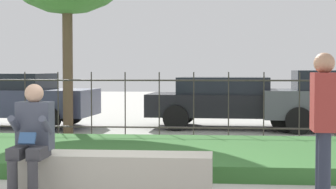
% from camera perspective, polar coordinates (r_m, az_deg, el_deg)
% --- Properties ---
extents(stone_bench, '(2.27, 0.56, 0.47)m').
position_cam_1_polar(stone_bench, '(6.53, -5.62, -8.24)').
color(stone_bench, '#B7B2A3').
rests_on(stone_bench, ground_plane).
extents(person_seated_reader, '(0.42, 0.73, 1.27)m').
position_cam_1_polar(person_seated_reader, '(6.37, -13.67, -4.13)').
color(person_seated_reader, black).
rests_on(person_seated_reader, ground_plane).
extents(grass_berm, '(10.93, 3.41, 0.21)m').
position_cam_1_polar(grass_berm, '(8.88, -2.54, -6.03)').
color(grass_berm, '#33662D').
rests_on(grass_berm, ground_plane).
extents(iron_fence, '(8.93, 0.03, 1.38)m').
position_cam_1_polar(iron_fence, '(11.18, -0.90, -1.06)').
color(iron_fence, '#332D28').
rests_on(iron_fence, ground_plane).
extents(car_parked_left, '(4.30, 2.11, 1.34)m').
position_cam_1_polar(car_parked_left, '(14.47, -15.96, -0.35)').
color(car_parked_left, '#383D56').
rests_on(car_parked_left, ground_plane).
extents(car_parked_center, '(4.07, 2.07, 1.25)m').
position_cam_1_polar(car_parked_center, '(13.84, 6.18, -0.60)').
color(car_parked_center, black).
rests_on(car_parked_center, ground_plane).
extents(person_passerby, '(0.23, 0.37, 1.59)m').
position_cam_1_polar(person_passerby, '(5.58, 15.52, -2.59)').
color(person_passerby, '#282D3D').
rests_on(person_passerby, ground_plane).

